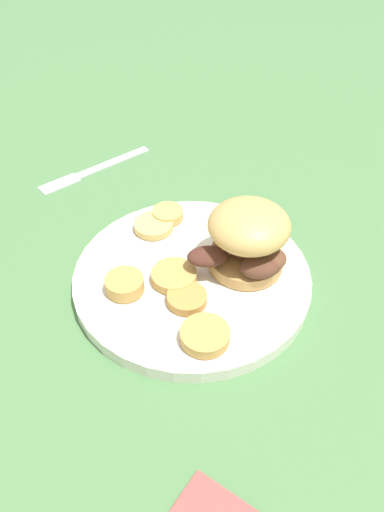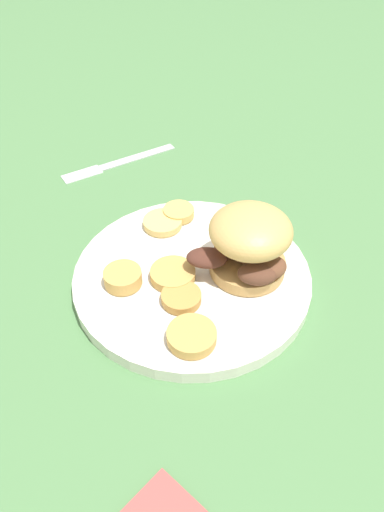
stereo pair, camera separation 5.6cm
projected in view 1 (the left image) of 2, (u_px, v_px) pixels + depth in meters
ground_plane at (192, 283)px, 0.59m from camera, size 4.00×4.00×0.00m
dinner_plate at (192, 277)px, 0.59m from camera, size 0.28×0.28×0.02m
sandwich at (247, 239)px, 0.56m from camera, size 0.11×0.11×0.08m
potato_round_0 at (154, 226)px, 0.64m from camera, size 0.05×0.05×0.01m
potato_round_1 at (125, 284)px, 0.56m from camera, size 0.04×0.04×0.02m
potato_round_2 at (168, 214)px, 0.65m from camera, size 0.04×0.04×0.01m
potato_round_3 at (205, 335)px, 0.51m from camera, size 0.05×0.05×0.01m
potato_round_4 at (187, 298)px, 0.54m from camera, size 0.04×0.04×0.01m
potato_round_5 at (174, 276)px, 0.57m from camera, size 0.05×0.05×0.01m
fork at (95, 169)px, 0.77m from camera, size 0.18×0.09×0.00m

